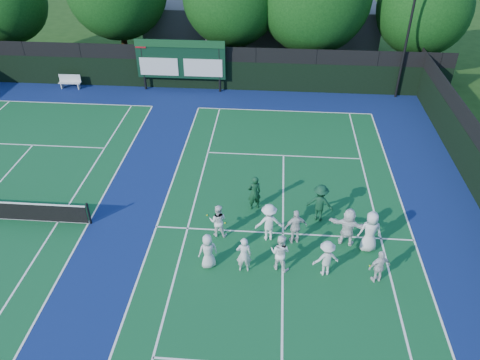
{
  "coord_description": "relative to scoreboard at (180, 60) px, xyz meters",
  "views": [
    {
      "loc": [
        -0.6,
        -14.28,
        13.13
      ],
      "look_at": [
        -2.0,
        3.0,
        1.3
      ],
      "focal_mm": 35.0,
      "sensor_mm": 36.0,
      "label": 1
    }
  ],
  "objects": [
    {
      "name": "near_court",
      "position": [
        7.01,
        -14.59,
        -2.18
      ],
      "size": [
        11.05,
        23.85,
        0.01
      ],
      "color": "#115228",
      "rests_on": "ground"
    },
    {
      "name": "player_back_3",
      "position": [
        9.61,
        -14.97,
        -1.32
      ],
      "size": [
        1.69,
        0.89,
        1.74
      ],
      "primitive_type": "imported",
      "rotation": [
        0.0,
        0.0,
        2.89
      ],
      "color": "white",
      "rests_on": "ground"
    },
    {
      "name": "player_front_1",
      "position": [
        5.51,
        -16.86,
        -1.39
      ],
      "size": [
        0.61,
        0.42,
        1.61
      ],
      "primitive_type": "imported",
      "rotation": [
        0.0,
        0.0,
        3.2
      ],
      "color": "silver",
      "rests_on": "ground"
    },
    {
      "name": "coach_right",
      "position": [
        8.56,
        -13.47,
        -1.3
      ],
      "size": [
        1.27,
        0.9,
        1.79
      ],
      "primitive_type": "imported",
      "rotation": [
        0.0,
        0.0,
        2.92
      ],
      "color": "#103A23",
      "rests_on": "ground"
    },
    {
      "name": "player_back_0",
      "position": [
        4.28,
        -14.88,
        -1.42
      ],
      "size": [
        0.78,
        0.63,
        1.54
      ],
      "primitive_type": "imported",
      "rotation": [
        0.0,
        0.0,
        3.08
      ],
      "color": "white",
      "rests_on": "ground"
    },
    {
      "name": "tennis_ball_3",
      "position": [
        3.62,
        -13.65,
        -2.16
      ],
      "size": [
        0.07,
        0.07,
        0.07
      ],
      "primitive_type": "sphere",
      "color": "#C8E31A",
      "rests_on": "ground"
    },
    {
      "name": "scoreboard",
      "position": [
        0.0,
        0.0,
        0.0
      ],
      "size": [
        6.0,
        0.21,
        3.55
      ],
      "color": "black",
      "rests_on": "ground"
    },
    {
      "name": "player_back_2",
      "position": [
        7.5,
        -15.07,
        -1.38
      ],
      "size": [
        1.03,
        0.66,
        1.62
      ],
      "primitive_type": "imported",
      "rotation": [
        0.0,
        0.0,
        3.44
      ],
      "color": "silver",
      "rests_on": "ground"
    },
    {
      "name": "player_back_1",
      "position": [
        6.39,
        -14.94,
        -1.32
      ],
      "size": [
        1.22,
        0.84,
        1.73
      ],
      "primitive_type": "imported",
      "rotation": [
        0.0,
        0.0,
        3.33
      ],
      "color": "white",
      "rests_on": "ground"
    },
    {
      "name": "back_fence",
      "position": [
        1.01,
        0.41,
        -0.83
      ],
      "size": [
        34.0,
        0.08,
        3.0
      ],
      "color": "black",
      "rests_on": "ground"
    },
    {
      "name": "player_back_4",
      "position": [
        10.44,
        -15.25,
        -1.26
      ],
      "size": [
        0.98,
        0.7,
        1.86
      ],
      "primitive_type": "imported",
      "rotation": [
        0.0,
        0.0,
        3.27
      ],
      "color": "white",
      "rests_on": "ground"
    },
    {
      "name": "tennis_ball_0",
      "position": [
        4.48,
        -14.12,
        -2.16
      ],
      "size": [
        0.07,
        0.07,
        0.07
      ],
      "primitive_type": "sphere",
      "color": "#C8E31A",
      "rests_on": "ground"
    },
    {
      "name": "player_front_0",
      "position": [
        4.11,
        -16.74,
        -1.42
      ],
      "size": [
        0.88,
        0.74,
        1.53
      ],
      "primitive_type": "imported",
      "rotation": [
        0.0,
        0.0,
        3.55
      ],
      "color": "silver",
      "rests_on": "ground"
    },
    {
      "name": "clubhouse",
      "position": [
        5.01,
        8.41,
        -0.19
      ],
      "size": [
        18.0,
        6.0,
        4.0
      ],
      "primitive_type": "cube",
      "color": "#56565B",
      "rests_on": "ground"
    },
    {
      "name": "coach_left",
      "position": [
        5.68,
        -12.91,
        -1.33
      ],
      "size": [
        0.74,
        0.62,
        1.72
      ],
      "primitive_type": "imported",
      "rotation": [
        0.0,
        0.0,
        3.54
      ],
      "color": "#103C21",
      "rests_on": "ground"
    },
    {
      "name": "player_front_3",
      "position": [
        8.62,
        -16.79,
        -1.41
      ],
      "size": [
        1.13,
        0.82,
        1.57
      ],
      "primitive_type": "imported",
      "rotation": [
        0.0,
        0.0,
        3.4
      ],
      "color": "silver",
      "rests_on": "ground"
    },
    {
      "name": "tennis_ball_5",
      "position": [
        10.42,
        -16.27,
        -2.16
      ],
      "size": [
        0.07,
        0.07,
        0.07
      ],
      "primitive_type": "sphere",
      "color": "#C8E31A",
      "rests_on": "ground"
    },
    {
      "name": "court_apron",
      "position": [
        1.01,
        -14.59,
        -2.19
      ],
      "size": [
        34.0,
        32.0,
        0.01
      ],
      "primitive_type": "cube",
      "color": "navy",
      "rests_on": "ground"
    },
    {
      "name": "ground",
      "position": [
        7.01,
        -15.59,
        -2.19
      ],
      "size": [
        120.0,
        120.0,
        0.0
      ],
      "primitive_type": "plane",
      "color": "#183A0F",
      "rests_on": "ground"
    },
    {
      "name": "player_front_2",
      "position": [
        6.88,
        -16.63,
        -1.38
      ],
      "size": [
        0.95,
        0.85,
        1.62
      ],
      "primitive_type": "imported",
      "rotation": [
        0.0,
        0.0,
        2.79
      ],
      "color": "white",
      "rests_on": "ground"
    },
    {
      "name": "tennis_ball_1",
      "position": [
        10.76,
        -14.29,
        -2.16
      ],
      "size": [
        0.07,
        0.07,
        0.07
      ],
      "primitive_type": "sphere",
      "color": "#C8E31A",
      "rests_on": "ground"
    },
    {
      "name": "player_front_4",
      "position": [
        10.55,
        -17.02,
        -1.46
      ],
      "size": [
        0.93,
        0.63,
        1.47
      ],
      "primitive_type": "imported",
      "rotation": [
        0.0,
        0.0,
        3.49
      ],
      "color": "silver",
      "rests_on": "ground"
    },
    {
      "name": "tree_e",
      "position": [
        16.42,
        3.99,
        2.48
      ],
      "size": [
        6.38,
        6.38,
        8.03
      ],
      "color": "black",
      "rests_on": "ground"
    },
    {
      "name": "bench",
      "position": [
        -7.86,
        -0.22,
        -1.68
      ],
      "size": [
        1.52,
        0.44,
        0.96
      ],
      "color": "silver",
      "rests_on": "ground"
    },
    {
      "name": "tree_a",
      "position": [
        -13.28,
        3.99,
        2.36
      ],
      "size": [
        5.85,
        5.85,
        7.63
      ],
      "color": "black",
      "rests_on": "ground"
    }
  ]
}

